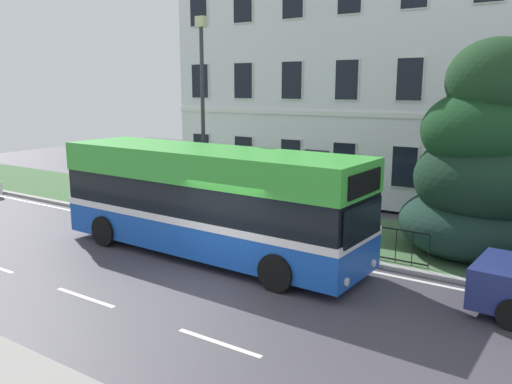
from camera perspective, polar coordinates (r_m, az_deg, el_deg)
name	(u,v)px	position (r m, az deg, el deg)	size (l,w,h in m)	color
ground_plane	(221,280)	(13.58, -3.89, -9.75)	(60.00, 56.00, 0.18)	#423F47
georgian_townhouse	(365,61)	(26.16, 11.96, 14.05)	(15.29, 9.92, 12.05)	white
iron_verge_railing	(236,218)	(17.22, -2.20, -2.89)	(12.72, 0.04, 0.97)	black
evergreen_tree	(482,172)	(16.03, 23.73, 2.03)	(4.36, 4.33, 6.35)	#423328
single_decker_bus	(207,200)	(15.13, -5.42, -0.88)	(9.88, 2.89, 3.17)	blue
street_lamp_post	(203,107)	(18.66, -5.92, 9.33)	(0.36, 0.24, 7.19)	#333338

